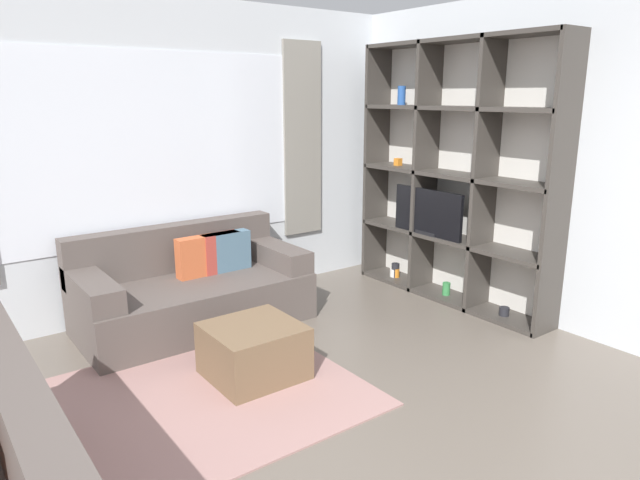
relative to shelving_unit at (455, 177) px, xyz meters
The scene contains 6 objects.
wall_back 2.68m from the shelving_unit, 149.41° to the left, with size 6.07×0.11×2.70m.
wall_right 0.41m from the shelving_unit, 61.50° to the right, with size 0.07×4.49×2.70m, color silver.
area_rug 3.26m from the shelving_unit, behind, with size 2.55×1.69×0.01m, color gray.
shelving_unit is the anchor object (origin of this frame).
couch_main 2.55m from the shelving_unit, 158.99° to the left, with size 1.85×0.93×0.81m.
ottoman 2.53m from the shelving_unit, behind, with size 0.60×0.58×0.38m.
Camera 1 is at (-1.80, -1.46, 1.89)m, focal length 32.00 mm.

